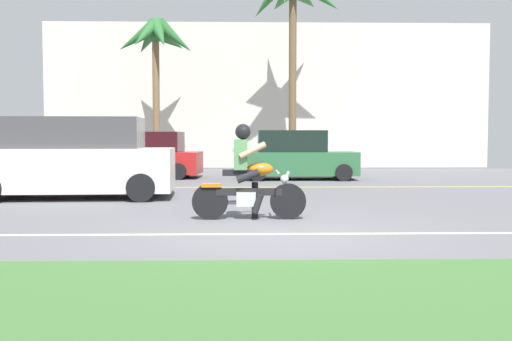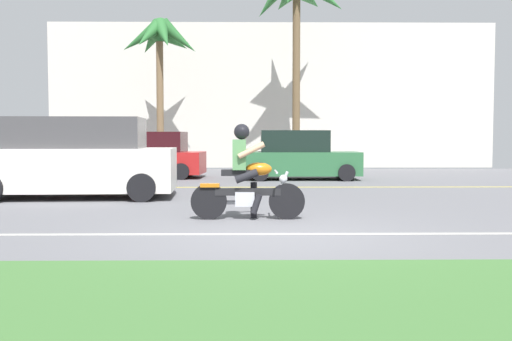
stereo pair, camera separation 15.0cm
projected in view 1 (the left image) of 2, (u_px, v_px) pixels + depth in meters
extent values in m
cube|color=slate|center=(264.00, 211.00, 12.05)|extent=(56.00, 30.00, 0.04)
cube|color=#3D6B33|center=(298.00, 311.00, 4.97)|extent=(56.00, 3.80, 0.06)
cube|color=silver|center=(272.00, 234.00, 9.03)|extent=(50.40, 0.12, 0.01)
cube|color=yellow|center=(257.00, 187.00, 17.31)|extent=(50.40, 0.12, 0.01)
cylinder|color=black|center=(288.00, 201.00, 10.65)|extent=(0.64, 0.10, 0.64)
cylinder|color=black|center=(210.00, 201.00, 10.62)|extent=(0.64, 0.10, 0.64)
cylinder|color=#B7BAC1|center=(282.00, 187.00, 10.63)|extent=(0.29, 0.05, 0.55)
cube|color=black|center=(249.00, 192.00, 10.62)|extent=(1.16, 0.11, 0.13)
cube|color=#B7BAC1|center=(246.00, 199.00, 10.63)|extent=(0.34, 0.21, 0.25)
ellipsoid|color=#B76614|center=(260.00, 169.00, 10.60)|extent=(0.47, 0.25, 0.23)
cube|color=black|center=(237.00, 173.00, 10.60)|extent=(0.51, 0.23, 0.11)
cube|color=#B76614|center=(211.00, 185.00, 10.60)|extent=(0.34, 0.17, 0.06)
cylinder|color=#B7BAC1|center=(277.00, 172.00, 10.61)|extent=(0.04, 0.66, 0.04)
sphere|color=#B7BAC1|center=(284.00, 179.00, 10.62)|extent=(0.15, 0.15, 0.15)
cylinder|color=#B7BAC1|center=(232.00, 202.00, 10.75)|extent=(0.53, 0.08, 0.07)
cube|color=#4C7F4C|center=(241.00, 155.00, 10.58)|extent=(0.23, 0.34, 0.53)
sphere|color=black|center=(243.00, 132.00, 10.56)|extent=(0.28, 0.28, 0.28)
cylinder|color=black|center=(248.00, 176.00, 10.50)|extent=(0.43, 0.14, 0.27)
cylinder|color=black|center=(248.00, 175.00, 10.71)|extent=(0.43, 0.14, 0.27)
cylinder|color=black|center=(255.00, 200.00, 10.78)|extent=(0.12, 0.12, 0.65)
cylinder|color=black|center=(258.00, 204.00, 10.51)|extent=(0.22, 0.12, 0.36)
cylinder|color=tan|center=(253.00, 150.00, 10.37)|extent=(0.48, 0.10, 0.30)
cylinder|color=tan|center=(252.00, 150.00, 10.79)|extent=(0.48, 0.10, 0.30)
cube|color=white|center=(74.00, 170.00, 14.24)|extent=(4.73, 2.13, 1.01)
cube|color=#444346|center=(69.00, 133.00, 14.19)|extent=(3.41, 1.80, 0.73)
cylinder|color=black|center=(141.00, 188.00, 13.43)|extent=(0.65, 0.25, 0.64)
cylinder|color=black|center=(15.00, 182.00, 15.10)|extent=(0.65, 0.25, 0.64)
cylinder|color=black|center=(150.00, 181.00, 15.34)|extent=(0.65, 0.25, 0.64)
cube|color=#351116|center=(4.00, 142.00, 20.67)|extent=(2.25, 1.57, 0.70)
cylinder|color=black|center=(46.00, 169.00, 21.50)|extent=(0.57, 0.22, 0.56)
cylinder|color=black|center=(26.00, 172.00, 19.85)|extent=(0.57, 0.22, 0.56)
cube|color=#AD1E1E|center=(138.00, 163.00, 21.20)|extent=(4.50, 2.08, 0.76)
cube|color=#351116|center=(145.00, 142.00, 21.14)|extent=(2.64, 1.70, 0.70)
cylinder|color=black|center=(187.00, 169.00, 22.03)|extent=(0.57, 0.22, 0.56)
cylinder|color=black|center=(101.00, 168.00, 22.17)|extent=(0.57, 0.22, 0.56)
cylinder|color=black|center=(178.00, 171.00, 20.26)|extent=(0.57, 0.22, 0.56)
cylinder|color=black|center=(86.00, 171.00, 20.39)|extent=(0.57, 0.22, 0.56)
cube|color=#2D663D|center=(298.00, 163.00, 20.46)|extent=(3.94, 1.77, 0.78)
cube|color=black|center=(292.00, 141.00, 20.41)|extent=(2.29, 1.51, 0.72)
cylinder|color=black|center=(257.00, 173.00, 19.59)|extent=(0.56, 0.19, 0.56)
cylinder|color=black|center=(344.00, 173.00, 19.64)|extent=(0.56, 0.19, 0.56)
cylinder|color=black|center=(257.00, 170.00, 21.32)|extent=(0.56, 0.19, 0.56)
cylinder|color=black|center=(336.00, 170.00, 21.36)|extent=(0.56, 0.19, 0.56)
cylinder|color=brown|center=(156.00, 102.00, 25.11)|extent=(0.30, 0.30, 5.74)
sphere|color=#28662D|center=(156.00, 33.00, 24.94)|extent=(0.77, 0.77, 0.77)
cone|color=#28662D|center=(175.00, 38.00, 24.94)|extent=(1.82, 0.72, 1.64)
cone|color=#28662D|center=(169.00, 40.00, 25.60)|extent=(1.67, 1.90, 1.12)
cone|color=#28662D|center=(148.00, 40.00, 25.62)|extent=(1.55, 1.93, 1.43)
cone|color=#28662D|center=(137.00, 38.00, 25.05)|extent=(1.93, 0.91, 1.49)
cone|color=#28662D|center=(145.00, 35.00, 24.21)|extent=(1.34, 1.95, 1.54)
cone|color=#28662D|center=(160.00, 35.00, 24.21)|extent=(1.25, 1.93, 1.58)
cylinder|color=brown|center=(293.00, 80.00, 24.60)|extent=(0.31, 0.31, 7.54)
cube|color=beige|center=(266.00, 98.00, 29.85)|extent=(20.64, 4.00, 6.70)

